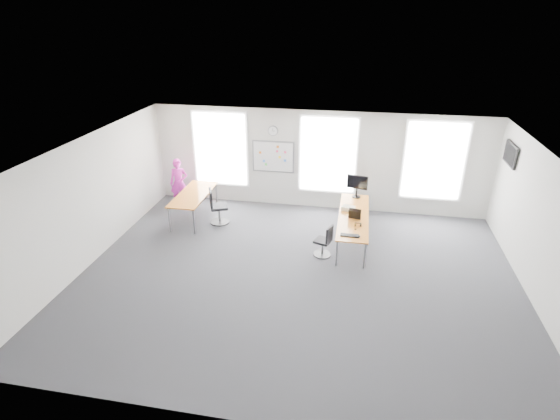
% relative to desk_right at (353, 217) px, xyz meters
% --- Properties ---
extents(floor, '(10.00, 10.00, 0.00)m').
position_rel_desk_right_xyz_m(floor, '(-1.18, -2.05, -0.66)').
color(floor, '#28292E').
rests_on(floor, ground).
extents(ceiling, '(10.00, 10.00, 0.00)m').
position_rel_desk_right_xyz_m(ceiling, '(-1.18, -2.05, 2.34)').
color(ceiling, white).
rests_on(ceiling, ground).
extents(wall_back, '(10.00, 0.00, 10.00)m').
position_rel_desk_right_xyz_m(wall_back, '(-1.18, 1.95, 0.84)').
color(wall_back, silver).
rests_on(wall_back, ground).
extents(wall_front, '(10.00, 0.00, 10.00)m').
position_rel_desk_right_xyz_m(wall_front, '(-1.18, -6.05, 0.84)').
color(wall_front, silver).
rests_on(wall_front, ground).
extents(wall_left, '(0.00, 10.00, 10.00)m').
position_rel_desk_right_xyz_m(wall_left, '(-6.18, -2.05, 0.84)').
color(wall_left, silver).
rests_on(wall_left, ground).
extents(wall_right, '(0.00, 10.00, 10.00)m').
position_rel_desk_right_xyz_m(wall_right, '(3.82, -2.05, 0.84)').
color(wall_right, silver).
rests_on(wall_right, ground).
extents(window_left, '(1.60, 0.06, 2.20)m').
position_rel_desk_right_xyz_m(window_left, '(-4.18, 1.92, 1.04)').
color(window_left, white).
rests_on(window_left, wall_back).
extents(window_mid, '(1.60, 0.06, 2.20)m').
position_rel_desk_right_xyz_m(window_mid, '(-0.88, 1.92, 1.04)').
color(window_mid, white).
rests_on(window_mid, wall_back).
extents(window_right, '(1.60, 0.06, 2.20)m').
position_rel_desk_right_xyz_m(window_right, '(2.12, 1.92, 1.04)').
color(window_right, white).
rests_on(window_right, wall_back).
extents(desk_right, '(0.78, 2.91, 0.71)m').
position_rel_desk_right_xyz_m(desk_right, '(0.00, 0.00, 0.00)').
color(desk_right, orange).
rests_on(desk_right, ground).
extents(desk_left, '(0.83, 2.08, 0.76)m').
position_rel_desk_right_xyz_m(desk_left, '(-4.61, 0.51, 0.04)').
color(desk_left, orange).
rests_on(desk_left, ground).
extents(chair_right, '(0.48, 0.48, 0.83)m').
position_rel_desk_right_xyz_m(chair_right, '(-0.66, -0.97, -0.30)').
color(chair_right, black).
rests_on(chair_right, ground).
extents(chair_left, '(0.61, 0.61, 1.03)m').
position_rel_desk_right_xyz_m(chair_left, '(-3.85, 0.31, -0.21)').
color(chair_left, black).
rests_on(chair_left, ground).
extents(person, '(0.61, 0.47, 1.51)m').
position_rel_desk_right_xyz_m(person, '(-5.36, 1.26, 0.09)').
color(person, '#CE26AB').
rests_on(person, ground).
extents(whiteboard, '(1.20, 0.03, 0.90)m').
position_rel_desk_right_xyz_m(whiteboard, '(-2.53, 1.92, 0.89)').
color(whiteboard, white).
rests_on(whiteboard, wall_back).
extents(wall_clock, '(0.30, 0.04, 0.30)m').
position_rel_desk_right_xyz_m(wall_clock, '(-2.53, 1.92, 1.69)').
color(wall_clock, gray).
rests_on(wall_clock, wall_back).
extents(tv, '(0.06, 0.90, 0.55)m').
position_rel_desk_right_xyz_m(tv, '(3.77, 0.95, 1.64)').
color(tv, black).
rests_on(tv, wall_right).
extents(keyboard, '(0.45, 0.18, 0.02)m').
position_rel_desk_right_xyz_m(keyboard, '(-0.06, -1.15, 0.06)').
color(keyboard, black).
rests_on(keyboard, desk_right).
extents(mouse, '(0.10, 0.12, 0.04)m').
position_rel_desk_right_xyz_m(mouse, '(0.16, -1.18, 0.07)').
color(mouse, black).
rests_on(mouse, desk_right).
extents(lens_cap, '(0.06, 0.06, 0.01)m').
position_rel_desk_right_xyz_m(lens_cap, '(0.07, -0.78, 0.05)').
color(lens_cap, black).
rests_on(lens_cap, desk_right).
extents(headphones, '(0.17, 0.09, 0.10)m').
position_rel_desk_right_xyz_m(headphones, '(0.12, -0.61, 0.09)').
color(headphones, black).
rests_on(headphones, desk_right).
extents(laptop_sleeve, '(0.33, 0.24, 0.26)m').
position_rel_desk_right_xyz_m(laptop_sleeve, '(0.02, -0.20, 0.17)').
color(laptop_sleeve, black).
rests_on(laptop_sleeve, desk_right).
extents(paper_stack, '(0.38, 0.33, 0.11)m').
position_rel_desk_right_xyz_m(paper_stack, '(-0.16, 0.31, 0.10)').
color(paper_stack, beige).
rests_on(paper_stack, desk_right).
extents(monitor, '(0.59, 0.24, 0.67)m').
position_rel_desk_right_xyz_m(monitor, '(0.03, 1.24, 0.45)').
color(monitor, black).
rests_on(monitor, desk_right).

